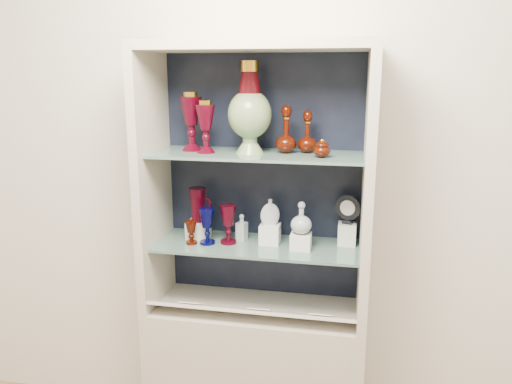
% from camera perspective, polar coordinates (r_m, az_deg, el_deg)
% --- Properties ---
extents(wall_back, '(3.50, 0.02, 2.80)m').
position_cam_1_polar(wall_back, '(2.39, 1.01, 3.54)').
color(wall_back, silver).
rests_on(wall_back, ground).
extents(cabinet_base, '(1.00, 0.40, 0.75)m').
position_cam_1_polar(cabinet_base, '(2.58, -0.00, -20.43)').
color(cabinet_base, beige).
rests_on(cabinet_base, ground).
extents(cabinet_back_panel, '(0.98, 0.02, 1.15)m').
position_cam_1_polar(cabinet_back_panel, '(2.38, 0.88, 1.64)').
color(cabinet_back_panel, black).
rests_on(cabinet_back_panel, cabinet_base).
extents(cabinet_side_left, '(0.04, 0.40, 1.15)m').
position_cam_1_polar(cabinet_side_left, '(2.33, -11.66, 1.13)').
color(cabinet_side_left, beige).
rests_on(cabinet_side_left, cabinet_base).
extents(cabinet_side_right, '(0.04, 0.40, 1.15)m').
position_cam_1_polar(cabinet_side_right, '(2.16, 12.63, 0.08)').
color(cabinet_side_right, beige).
rests_on(cabinet_side_right, cabinet_base).
extents(cabinet_top_cap, '(1.00, 0.40, 0.04)m').
position_cam_1_polar(cabinet_top_cap, '(2.14, -0.00, 16.36)').
color(cabinet_top_cap, beige).
rests_on(cabinet_top_cap, cabinet_side_left).
extents(shelf_lower, '(0.92, 0.34, 0.01)m').
position_cam_1_polar(shelf_lower, '(2.29, 0.10, -6.12)').
color(shelf_lower, slate).
rests_on(shelf_lower, cabinet_side_left).
extents(shelf_upper, '(0.92, 0.34, 0.01)m').
position_cam_1_polar(shelf_upper, '(2.19, 0.10, 4.31)').
color(shelf_upper, slate).
rests_on(shelf_upper, cabinet_side_left).
extents(label_ledge, '(0.92, 0.17, 0.09)m').
position_cam_1_polar(label_ledge, '(2.28, -0.55, -13.48)').
color(label_ledge, beige).
rests_on(label_ledge, cabinet_base).
extents(label_card_0, '(0.10, 0.06, 0.03)m').
position_cam_1_polar(label_card_0, '(2.26, 0.41, -13.22)').
color(label_card_0, white).
rests_on(label_card_0, label_ledge).
extents(label_card_1, '(0.10, 0.06, 0.03)m').
position_cam_1_polar(label_card_1, '(2.24, 7.31, -13.70)').
color(label_card_1, white).
rests_on(label_card_1, label_ledge).
extents(label_card_2, '(0.10, 0.06, 0.03)m').
position_cam_1_polar(label_card_2, '(2.34, -7.46, -12.44)').
color(label_card_2, white).
rests_on(label_card_2, label_ledge).
extents(pedestal_lamp_left, '(0.11, 0.11, 0.26)m').
position_cam_1_polar(pedestal_lamp_left, '(2.27, -7.41, 8.00)').
color(pedestal_lamp_left, '#410412').
rests_on(pedestal_lamp_left, shelf_upper).
extents(pedestal_lamp_right, '(0.09, 0.09, 0.23)m').
position_cam_1_polar(pedestal_lamp_right, '(2.19, -5.78, 7.42)').
color(pedestal_lamp_right, '#410412').
rests_on(pedestal_lamp_right, shelf_upper).
extents(enamel_urn, '(0.23, 0.23, 0.39)m').
position_cam_1_polar(enamel_urn, '(2.17, -0.73, 9.60)').
color(enamel_urn, '#0F4228').
rests_on(enamel_urn, shelf_upper).
extents(ruby_decanter_a, '(0.12, 0.12, 0.23)m').
position_cam_1_polar(ruby_decanter_a, '(2.18, 3.47, 7.52)').
color(ruby_decanter_a, '#3C0E03').
rests_on(ruby_decanter_a, shelf_upper).
extents(ruby_decanter_b, '(0.10, 0.10, 0.20)m').
position_cam_1_polar(ruby_decanter_b, '(2.19, 5.90, 7.03)').
color(ruby_decanter_b, '#3C0E03').
rests_on(ruby_decanter_b, shelf_upper).
extents(lidded_bowl, '(0.08, 0.08, 0.08)m').
position_cam_1_polar(lidded_bowl, '(2.09, 7.54, 5.03)').
color(lidded_bowl, '#3C0E03').
rests_on(lidded_bowl, shelf_upper).
extents(cobalt_goblet, '(0.09, 0.09, 0.17)m').
position_cam_1_polar(cobalt_goblet, '(2.28, -5.61, -3.89)').
color(cobalt_goblet, '#010238').
rests_on(cobalt_goblet, shelf_lower).
extents(ruby_goblet_tall, '(0.08, 0.08, 0.18)m').
position_cam_1_polar(ruby_goblet_tall, '(2.28, -3.19, -3.70)').
color(ruby_goblet_tall, '#410412').
rests_on(ruby_goblet_tall, shelf_lower).
extents(ruby_goblet_small, '(0.07, 0.07, 0.11)m').
position_cam_1_polar(ruby_goblet_small, '(2.30, -7.41, -4.60)').
color(ruby_goblet_small, '#3C0E03').
rests_on(ruby_goblet_small, shelf_lower).
extents(riser_ruby_pitcher, '(0.10, 0.10, 0.08)m').
position_cam_1_polar(riser_ruby_pitcher, '(2.38, -6.60, -4.26)').
color(riser_ruby_pitcher, silver).
rests_on(riser_ruby_pitcher, shelf_lower).
extents(ruby_pitcher, '(0.12, 0.08, 0.16)m').
position_cam_1_polar(ruby_pitcher, '(2.35, -6.67, -1.45)').
color(ruby_pitcher, '#410412').
rests_on(ruby_pitcher, riser_ruby_pitcher).
extents(clear_square_bottle, '(0.05, 0.05, 0.13)m').
position_cam_1_polar(clear_square_bottle, '(2.32, -1.64, -4.06)').
color(clear_square_bottle, '#9AAAB1').
rests_on(clear_square_bottle, shelf_lower).
extents(riser_flat_flask, '(0.09, 0.09, 0.09)m').
position_cam_1_polar(riser_flat_flask, '(2.29, 1.61, -4.82)').
color(riser_flat_flask, silver).
rests_on(riser_flat_flask, shelf_lower).
extents(flat_flask, '(0.09, 0.06, 0.12)m').
position_cam_1_polar(flat_flask, '(2.25, 1.62, -2.25)').
color(flat_flask, silver).
rests_on(flat_flask, riser_flat_flask).
extents(riser_clear_round_decanter, '(0.09, 0.09, 0.07)m').
position_cam_1_polar(riser_clear_round_decanter, '(2.23, 5.14, -5.63)').
color(riser_clear_round_decanter, silver).
rests_on(riser_clear_round_decanter, shelf_lower).
extents(clear_round_decanter, '(0.11, 0.11, 0.14)m').
position_cam_1_polar(clear_round_decanter, '(2.20, 5.20, -3.05)').
color(clear_round_decanter, '#9AAAB1').
rests_on(clear_round_decanter, riser_clear_round_decanter).
extents(riser_cameo_medallion, '(0.08, 0.08, 0.10)m').
position_cam_1_polar(riser_cameo_medallion, '(2.31, 10.35, -4.74)').
color(riser_cameo_medallion, silver).
rests_on(riser_cameo_medallion, shelf_lower).
extents(cameo_medallion, '(0.12, 0.08, 0.14)m').
position_cam_1_polar(cameo_medallion, '(2.27, 10.47, -1.91)').
color(cameo_medallion, black).
rests_on(cameo_medallion, riser_cameo_medallion).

